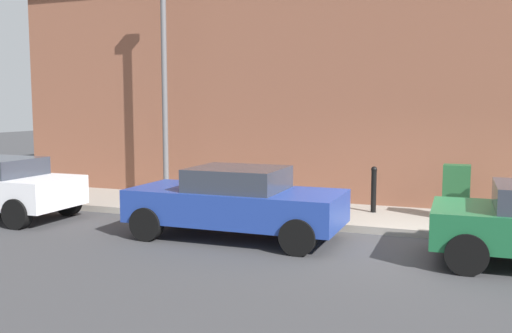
{
  "coord_description": "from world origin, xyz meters",
  "views": [
    {
      "loc": [
        -10.39,
        -0.99,
        2.55
      ],
      "look_at": [
        1.21,
        3.43,
        1.2
      ],
      "focal_mm": 39.72,
      "sensor_mm": 36.0,
      "label": 1
    }
  ],
  "objects_px": {
    "utility_cabinet": "(456,194)",
    "lamppost": "(164,75)",
    "car_blue": "(236,201)",
    "bollard_near_cabinet": "(374,188)",
    "bollard_far_kerb": "(284,192)"
  },
  "relations": [
    {
      "from": "utility_cabinet",
      "to": "lamppost",
      "type": "height_order",
      "value": "lamppost"
    },
    {
      "from": "car_blue",
      "to": "bollard_near_cabinet",
      "type": "bearing_deg",
      "value": -127.63
    },
    {
      "from": "car_blue",
      "to": "bollard_far_kerb",
      "type": "relative_size",
      "value": 3.92
    },
    {
      "from": "utility_cabinet",
      "to": "lamppost",
      "type": "xyz_separation_m",
      "value": [
        0.13,
        7.07,
        2.62
      ]
    },
    {
      "from": "bollard_near_cabinet",
      "to": "lamppost",
      "type": "distance_m",
      "value": 5.92
    },
    {
      "from": "utility_cabinet",
      "to": "lamppost",
      "type": "bearing_deg",
      "value": 88.93
    },
    {
      "from": "utility_cabinet",
      "to": "bollard_far_kerb",
      "type": "height_order",
      "value": "utility_cabinet"
    },
    {
      "from": "car_blue",
      "to": "bollard_far_kerb",
      "type": "distance_m",
      "value": 1.56
    },
    {
      "from": "bollard_near_cabinet",
      "to": "bollard_far_kerb",
      "type": "height_order",
      "value": "same"
    },
    {
      "from": "lamppost",
      "to": "bollard_far_kerb",
      "type": "bearing_deg",
      "value": -110.29
    },
    {
      "from": "car_blue",
      "to": "bollard_far_kerb",
      "type": "height_order",
      "value": "car_blue"
    },
    {
      "from": "car_blue",
      "to": "lamppost",
      "type": "relative_size",
      "value": 0.71
    },
    {
      "from": "lamppost",
      "to": "utility_cabinet",
      "type": "bearing_deg",
      "value": -91.07
    },
    {
      "from": "utility_cabinet",
      "to": "bollard_near_cabinet",
      "type": "distance_m",
      "value": 1.75
    },
    {
      "from": "utility_cabinet",
      "to": "car_blue",
      "type": "bearing_deg",
      "value": 124.63
    }
  ]
}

